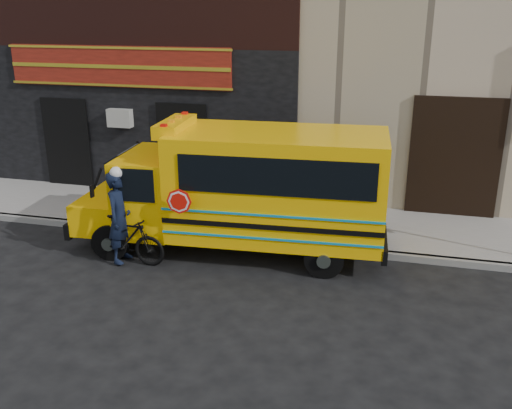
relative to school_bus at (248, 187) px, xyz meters
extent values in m
plane|color=black|center=(0.48, -2.23, -1.51)|extent=(120.00, 120.00, 0.00)
cube|color=gray|center=(0.48, 0.37, -1.43)|extent=(40.00, 0.20, 0.15)
cube|color=gray|center=(0.48, 1.87, -1.43)|extent=(40.00, 3.00, 0.15)
cube|color=black|center=(-4.52, 3.32, 0.64)|extent=(10.00, 0.30, 4.00)
cube|color=maroon|center=(-4.52, 3.15, 2.14)|extent=(6.50, 0.12, 1.10)
cube|color=black|center=(-6.32, 3.17, -0.11)|extent=(1.30, 0.10, 2.50)
cube|color=black|center=(-2.72, 3.17, -0.11)|extent=(1.30, 0.10, 2.50)
cylinder|color=black|center=(-2.77, -1.12, -1.11)|extent=(0.82, 0.33, 0.80)
cylinder|color=black|center=(-2.88, 0.78, -1.11)|extent=(0.82, 0.33, 0.80)
cylinder|color=black|center=(1.83, -0.83, -1.11)|extent=(0.82, 0.33, 0.80)
cylinder|color=black|center=(1.71, 1.06, -1.11)|extent=(0.82, 0.33, 0.80)
cube|color=#FFB805|center=(-3.27, -0.20, -0.71)|extent=(1.12, 2.06, 0.70)
cube|color=black|center=(-3.82, -0.23, -0.96)|extent=(0.25, 2.05, 0.35)
cube|color=#FFB805|center=(-2.18, -0.13, -0.21)|extent=(1.33, 2.17, 1.70)
cube|color=black|center=(-2.74, -0.16, 0.19)|extent=(0.17, 1.80, 0.90)
cube|color=#FFB805|center=(0.67, 0.05, 0.11)|extent=(4.63, 2.47, 2.25)
cube|color=black|center=(2.94, 0.19, -0.96)|extent=(0.26, 2.20, 0.30)
cube|color=black|center=(0.84, -1.06, 0.59)|extent=(3.90, 0.28, 0.75)
cube|color=#FFB805|center=(-1.58, -0.09, 1.27)|extent=(0.60, 1.63, 0.28)
cylinder|color=red|center=(-1.05, -1.36, 0.04)|extent=(0.52, 0.06, 0.52)
imported|color=black|center=(-2.35, -1.23, -0.98)|extent=(1.79, 0.59, 1.06)
imported|color=black|center=(-2.45, -1.23, -0.52)|extent=(0.51, 0.74, 1.97)
camera|label=1|loc=(3.08, -11.36, 3.73)|focal=40.00mm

